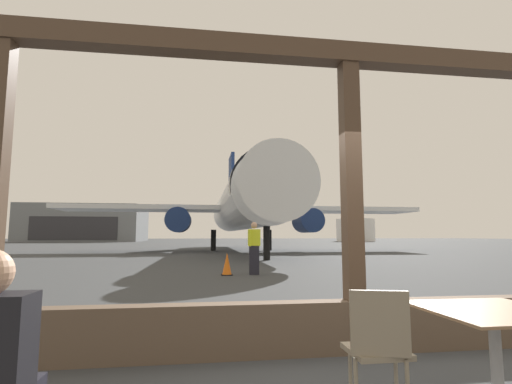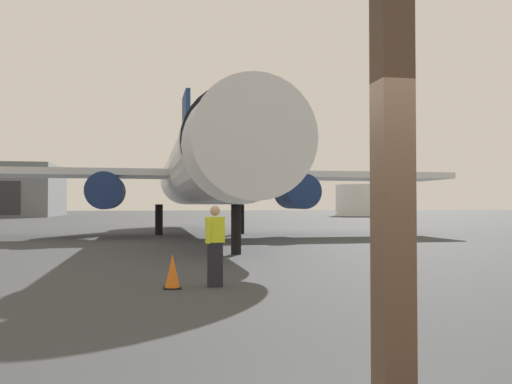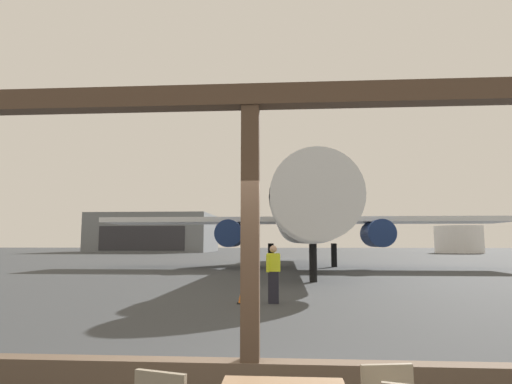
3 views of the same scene
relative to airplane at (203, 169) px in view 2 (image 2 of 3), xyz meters
The scene contains 6 objects.
ground_plane 13.67m from the airplane, 97.37° to the left, with size 220.00×220.00×0.00m, color #383A3D.
window_frame 27.12m from the airplane, 93.58° to the right, with size 7.90×0.24×3.61m.
airplane is the anchor object (origin of this frame).
ground_crew_worker 18.78m from the airplane, 95.15° to the right, with size 0.43×0.43×1.74m.
traffic_cone 19.05m from the airplane, 97.89° to the right, with size 0.36×0.36×0.74m.
fuel_storage_tank 55.85m from the airplane, 57.98° to the left, with size 8.15×8.15×4.79m, color white.
Camera 2 is at (-1.43, -2.92, 1.77)m, focal length 37.34 mm.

